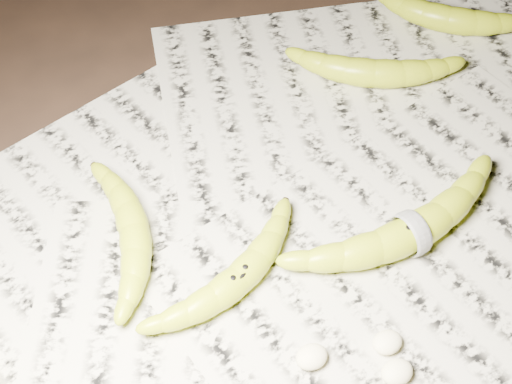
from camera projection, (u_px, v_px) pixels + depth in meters
name	position (u px, v px, depth m)	size (l,w,h in m)	color
ground	(258.00, 237.00, 0.79)	(3.00, 3.00, 0.00)	black
newspaper_patch	(292.00, 226.00, 0.80)	(0.90, 0.70, 0.01)	#B9B59F
banana_left_b	(134.00, 230.00, 0.77)	(0.18, 0.06, 0.04)	#BCC318
banana_center	(238.00, 277.00, 0.73)	(0.19, 0.06, 0.03)	#BCC318
banana_taped	(411.00, 231.00, 0.76)	(0.25, 0.07, 0.04)	#BCC318
banana_upper_a	(375.00, 71.00, 0.92)	(0.20, 0.06, 0.04)	#BCC318
banana_upper_b	(449.00, 17.00, 0.99)	(0.19, 0.06, 0.04)	#BCC318
measuring_tape	(411.00, 231.00, 0.76)	(0.05, 0.05, 0.00)	white
flesh_chunk_a	(312.00, 355.00, 0.69)	(0.03, 0.03, 0.02)	beige
flesh_chunk_b	(398.00, 370.00, 0.68)	(0.03, 0.03, 0.02)	beige
flesh_chunk_c	(388.00, 341.00, 0.70)	(0.03, 0.03, 0.02)	beige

